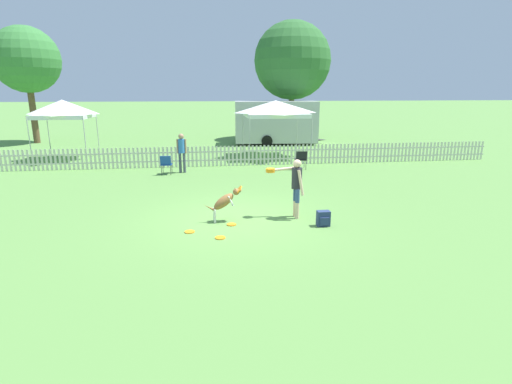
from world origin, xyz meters
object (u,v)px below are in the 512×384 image
at_px(leaping_dog, 225,201).
at_px(equipment_trailer, 276,122).
at_px(handler_person, 295,181).
at_px(spectator_standing, 182,149).
at_px(frisbee_midfield, 232,224).
at_px(canopy_tent_secondary, 63,109).
at_px(backpack_on_grass, 323,219).
at_px(folding_chair_blue_left, 166,163).
at_px(canopy_tent_main, 276,109).
at_px(tree_left_grove, 26,60).
at_px(tree_right_grove, 292,61).
at_px(frisbee_near_dog, 220,238).
at_px(folding_chair_center, 301,158).
at_px(frisbee_near_handler, 190,232).

xyz_separation_m(leaping_dog, equipment_trailer, (4.24, 15.45, 0.87)).
relative_size(handler_person, spectator_standing, 0.98).
bearing_deg(frisbee_midfield, leaping_dog, 113.56).
distance_m(canopy_tent_secondary, equipment_trailer, 12.42).
distance_m(canopy_tent_secondary, spectator_standing, 7.30).
xyz_separation_m(backpack_on_grass, folding_chair_blue_left, (-4.53, 7.18, 0.28)).
distance_m(handler_person, canopy_tent_main, 10.47).
xyz_separation_m(leaping_dog, frisbee_midfield, (0.14, -0.32, -0.56)).
bearing_deg(backpack_on_grass, tree_left_grove, 126.40).
distance_m(canopy_tent_secondary, tree_right_grove, 15.27).
relative_size(handler_person, folding_chair_blue_left, 2.01).
height_order(equipment_trailer, tree_left_grove, tree_left_grove).
relative_size(backpack_on_grass, folding_chair_blue_left, 0.50).
height_order(spectator_standing, tree_left_grove, tree_left_grove).
height_order(handler_person, folding_chair_blue_left, handler_person).
relative_size(frisbee_near_dog, frisbee_midfield, 1.00).
relative_size(backpack_on_grass, equipment_trailer, 0.07).
distance_m(handler_person, tree_left_grove, 22.82).
relative_size(canopy_tent_main, tree_left_grove, 0.42).
distance_m(leaping_dog, equipment_trailer, 16.04).
xyz_separation_m(frisbee_near_dog, equipment_trailer, (4.44, 16.69, 1.42)).
xyz_separation_m(leaping_dog, folding_chair_blue_left, (-2.04, 6.45, -0.09)).
xyz_separation_m(folding_chair_center, canopy_tent_main, (-0.50, 3.57, 2.00)).
height_order(frisbee_midfield, spectator_standing, spectator_standing).
xyz_separation_m(canopy_tent_secondary, tree_left_grove, (-4.15, 7.26, 2.75)).
xyz_separation_m(canopy_tent_main, tree_right_grove, (2.59, 7.77, 2.89)).
distance_m(frisbee_midfield, folding_chair_center, 8.01).
height_order(handler_person, tree_left_grove, tree_left_grove).
distance_m(folding_chair_blue_left, tree_right_grove, 14.94).
xyz_separation_m(leaping_dog, frisbee_near_dog, (-0.20, -1.25, -0.56)).
relative_size(handler_person, tree_left_grove, 0.22).
distance_m(canopy_tent_main, tree_right_grove, 8.69).
relative_size(folding_chair_blue_left, spectator_standing, 0.49).
bearing_deg(canopy_tent_secondary, handler_person, -49.67).
xyz_separation_m(frisbee_near_handler, backpack_on_grass, (3.42, 0.01, 0.19)).
distance_m(frisbee_near_handler, canopy_tent_secondary, 13.46).
xyz_separation_m(frisbee_near_dog, canopy_tent_main, (3.47, 11.62, 2.48)).
relative_size(frisbee_midfield, canopy_tent_secondary, 0.08).
distance_m(leaping_dog, tree_left_grove, 21.94).
relative_size(frisbee_near_dog, canopy_tent_main, 0.08).
relative_size(handler_person, folding_chair_center, 1.95).
height_order(canopy_tent_secondary, spectator_standing, canopy_tent_secondary).
bearing_deg(frisbee_near_handler, tree_right_grove, 70.20).
xyz_separation_m(canopy_tent_main, equipment_trailer, (0.97, 5.07, -1.06)).
relative_size(handler_person, equipment_trailer, 0.27).
distance_m(frisbee_near_dog, frisbee_midfield, 0.99).
height_order(leaping_dog, frisbee_near_dog, leaping_dog).
distance_m(leaping_dog, folding_chair_center, 7.78).
bearing_deg(frisbee_near_handler, backpack_on_grass, 0.20).
bearing_deg(leaping_dog, spectator_standing, -170.70).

